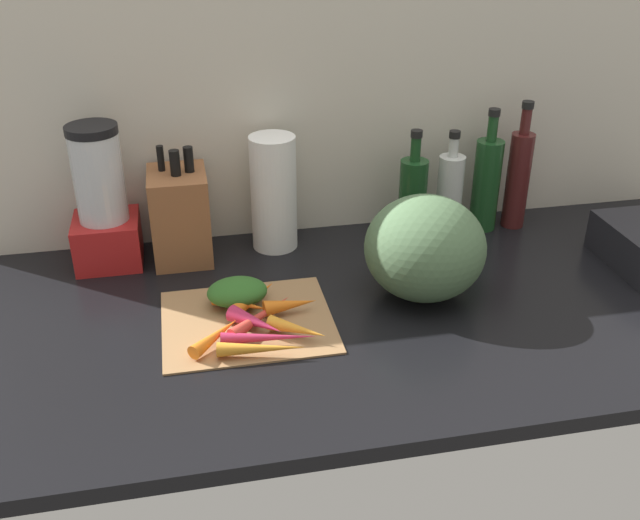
{
  "coord_description": "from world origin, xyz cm",
  "views": [
    {
      "loc": [
        -37.5,
        -119.03,
        76.18
      ],
      "look_at": [
        -14.14,
        -4.59,
        13.64
      ],
      "focal_mm": 40.62,
      "sensor_mm": 36.0,
      "label": 1
    }
  ],
  "objects_px": {
    "knife_block": "(180,215)",
    "bottle_3": "(518,177)",
    "carrot_3": "(262,315)",
    "paper_towel_roll": "(274,193)",
    "carrot_8": "(256,322)",
    "bottle_2": "(486,183)",
    "blender_appliance": "(103,206)",
    "carrot_4": "(269,337)",
    "carrot_6": "(297,329)",
    "carrot_0": "(216,336)",
    "carrot_1": "(290,305)",
    "carrot_5": "(255,297)",
    "carrot_2": "(241,304)",
    "cutting_board": "(248,320)",
    "bottle_0": "(413,196)",
    "winter_squash": "(425,248)",
    "bottle_1": "(449,193)",
    "carrot_7": "(261,348)"
  },
  "relations": [
    {
      "from": "carrot_4",
      "to": "blender_appliance",
      "type": "bearing_deg",
      "value": 127.08
    },
    {
      "from": "winter_squash",
      "to": "paper_towel_roll",
      "type": "distance_m",
      "value": 0.38
    },
    {
      "from": "carrot_4",
      "to": "paper_towel_roll",
      "type": "bearing_deg",
      "value": 80.07
    },
    {
      "from": "carrot_5",
      "to": "carrot_7",
      "type": "xyz_separation_m",
      "value": [
        -0.01,
        -0.18,
        -0.0
      ]
    },
    {
      "from": "carrot_5",
      "to": "blender_appliance",
      "type": "relative_size",
      "value": 0.41
    },
    {
      "from": "bottle_2",
      "to": "bottle_3",
      "type": "relative_size",
      "value": 0.96
    },
    {
      "from": "carrot_5",
      "to": "winter_squash",
      "type": "bearing_deg",
      "value": -3.04
    },
    {
      "from": "carrot_4",
      "to": "bottle_1",
      "type": "bearing_deg",
      "value": 38.74
    },
    {
      "from": "carrot_5",
      "to": "bottle_2",
      "type": "bearing_deg",
      "value": 23.47
    },
    {
      "from": "carrot_1",
      "to": "carrot_8",
      "type": "xyz_separation_m",
      "value": [
        -0.07,
        -0.05,
        0.0
      ]
    },
    {
      "from": "carrot_0",
      "to": "carrot_6",
      "type": "distance_m",
      "value": 0.15
    },
    {
      "from": "carrot_1",
      "to": "carrot_6",
      "type": "bearing_deg",
      "value": -90.96
    },
    {
      "from": "bottle_3",
      "to": "carrot_4",
      "type": "bearing_deg",
      "value": -148.92
    },
    {
      "from": "cutting_board",
      "to": "carrot_8",
      "type": "height_order",
      "value": "carrot_8"
    },
    {
      "from": "carrot_8",
      "to": "bottle_3",
      "type": "xyz_separation_m",
      "value": [
        0.67,
        0.35,
        0.1
      ]
    },
    {
      "from": "carrot_2",
      "to": "bottle_1",
      "type": "bearing_deg",
      "value": 27.04
    },
    {
      "from": "carrot_6",
      "to": "knife_block",
      "type": "height_order",
      "value": "knife_block"
    },
    {
      "from": "carrot_6",
      "to": "carrot_8",
      "type": "relative_size",
      "value": 0.98
    },
    {
      "from": "knife_block",
      "to": "bottle_3",
      "type": "height_order",
      "value": "bottle_3"
    },
    {
      "from": "carrot_0",
      "to": "carrot_5",
      "type": "distance_m",
      "value": 0.15
    },
    {
      "from": "bottle_0",
      "to": "carrot_6",
      "type": "bearing_deg",
      "value": -132.06
    },
    {
      "from": "paper_towel_roll",
      "to": "bottle_1",
      "type": "distance_m",
      "value": 0.41
    },
    {
      "from": "carrot_3",
      "to": "knife_block",
      "type": "relative_size",
      "value": 0.66
    },
    {
      "from": "knife_block",
      "to": "blender_appliance",
      "type": "relative_size",
      "value": 0.82
    },
    {
      "from": "carrot_1",
      "to": "carrot_2",
      "type": "height_order",
      "value": "carrot_1"
    },
    {
      "from": "knife_block",
      "to": "bottle_3",
      "type": "relative_size",
      "value": 0.83
    },
    {
      "from": "carrot_8",
      "to": "bottle_2",
      "type": "xyz_separation_m",
      "value": [
        0.6,
        0.35,
        0.09
      ]
    },
    {
      "from": "blender_appliance",
      "to": "bottle_1",
      "type": "relative_size",
      "value": 1.24
    },
    {
      "from": "carrot_6",
      "to": "carrot_0",
      "type": "bearing_deg",
      "value": 176.27
    },
    {
      "from": "cutting_board",
      "to": "knife_block",
      "type": "relative_size",
      "value": 1.27
    },
    {
      "from": "carrot_0",
      "to": "bottle_0",
      "type": "relative_size",
      "value": 0.49
    },
    {
      "from": "carrot_8",
      "to": "bottle_3",
      "type": "bearing_deg",
      "value": 27.25
    },
    {
      "from": "carrot_2",
      "to": "bottle_1",
      "type": "height_order",
      "value": "bottle_1"
    },
    {
      "from": "carrot_3",
      "to": "paper_towel_roll",
      "type": "height_order",
      "value": "paper_towel_roll"
    },
    {
      "from": "knife_block",
      "to": "blender_appliance",
      "type": "distance_m",
      "value": 0.16
    },
    {
      "from": "carrot_5",
      "to": "bottle_0",
      "type": "distance_m",
      "value": 0.48
    },
    {
      "from": "carrot_7",
      "to": "bottle_0",
      "type": "bearing_deg",
      "value": 45.73
    },
    {
      "from": "carrot_6",
      "to": "bottle_3",
      "type": "xyz_separation_m",
      "value": [
        0.6,
        0.38,
        0.1
      ]
    },
    {
      "from": "carrot_7",
      "to": "bottle_2",
      "type": "bearing_deg",
      "value": 35.91
    },
    {
      "from": "carrot_0",
      "to": "carrot_2",
      "type": "bearing_deg",
      "value": 60.31
    },
    {
      "from": "carrot_2",
      "to": "bottle_0",
      "type": "bearing_deg",
      "value": 31.75
    },
    {
      "from": "carrot_0",
      "to": "carrot_7",
      "type": "bearing_deg",
      "value": -36.53
    },
    {
      "from": "carrot_4",
      "to": "bottle_0",
      "type": "bearing_deg",
      "value": 44.65
    },
    {
      "from": "bottle_0",
      "to": "carrot_0",
      "type": "bearing_deg",
      "value": -143.07
    },
    {
      "from": "carrot_0",
      "to": "carrot_3",
      "type": "bearing_deg",
      "value": 30.1
    },
    {
      "from": "knife_block",
      "to": "bottle_2",
      "type": "relative_size",
      "value": 0.87
    },
    {
      "from": "carrot_3",
      "to": "bottle_1",
      "type": "bearing_deg",
      "value": 32.74
    },
    {
      "from": "carrot_0",
      "to": "bottle_0",
      "type": "xyz_separation_m",
      "value": [
        0.49,
        0.37,
        0.08
      ]
    },
    {
      "from": "carrot_8",
      "to": "paper_towel_roll",
      "type": "relative_size",
      "value": 0.44
    },
    {
      "from": "carrot_2",
      "to": "carrot_3",
      "type": "xyz_separation_m",
      "value": [
        0.03,
        -0.05,
        -0.0
      ]
    }
  ]
}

